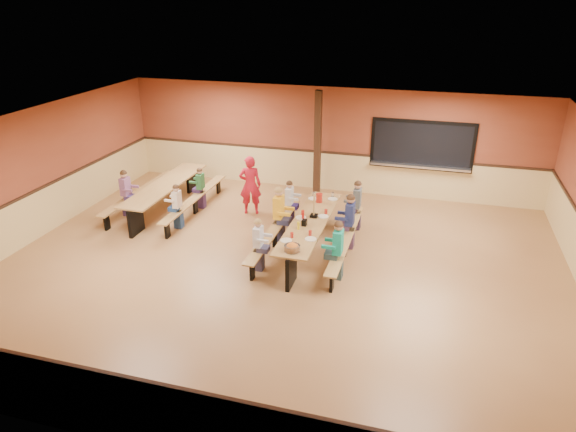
# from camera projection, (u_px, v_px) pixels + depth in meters

# --- Properties ---
(ground) EXTENTS (12.00, 12.00, 0.00)m
(ground) POSITION_uv_depth(u_px,v_px,m) (279.00, 268.00, 10.93)
(ground) COLOR brown
(ground) RESTS_ON ground
(room_envelope) EXTENTS (12.04, 10.04, 3.02)m
(room_envelope) POSITION_uv_depth(u_px,v_px,m) (279.00, 239.00, 10.65)
(room_envelope) COLOR brown
(room_envelope) RESTS_ON ground
(kitchen_pass_through) EXTENTS (2.78, 0.28, 1.38)m
(kitchen_pass_through) POSITION_uv_depth(u_px,v_px,m) (422.00, 147.00, 14.05)
(kitchen_pass_through) COLOR black
(kitchen_pass_through) RESTS_ON ground
(structural_post) EXTENTS (0.18, 0.18, 3.00)m
(structural_post) POSITION_uv_depth(u_px,v_px,m) (318.00, 145.00, 14.25)
(structural_post) COLOR black
(structural_post) RESTS_ON ground
(cafeteria_table_main) EXTENTS (1.91, 3.70, 0.74)m
(cafeteria_table_main) POSITION_uv_depth(u_px,v_px,m) (310.00, 229.00, 11.48)
(cafeteria_table_main) COLOR olive
(cafeteria_table_main) RESTS_ON ground
(cafeteria_table_second) EXTENTS (1.91, 3.70, 0.74)m
(cafeteria_table_second) POSITION_uv_depth(u_px,v_px,m) (166.00, 191.00, 13.66)
(cafeteria_table_second) COLOR olive
(cafeteria_table_second) RESTS_ON ground
(seated_child_white_left) EXTENTS (0.34, 0.28, 1.15)m
(seated_child_white_left) POSITION_uv_depth(u_px,v_px,m) (258.00, 245.00, 10.66)
(seated_child_white_left) COLOR silver
(seated_child_white_left) RESTS_ON ground
(seated_adult_yellow) EXTENTS (0.42, 0.34, 1.31)m
(seated_adult_yellow) POSITION_uv_depth(u_px,v_px,m) (279.00, 214.00, 11.92)
(seated_adult_yellow) COLOR yellow
(seated_adult_yellow) RESTS_ON ground
(seated_child_grey_left) EXTENTS (0.34, 0.28, 1.15)m
(seated_child_grey_left) POSITION_uv_depth(u_px,v_px,m) (289.00, 203.00, 12.76)
(seated_child_grey_left) COLOR silver
(seated_child_grey_left) RESTS_ON ground
(seated_child_teal_right) EXTENTS (0.39, 0.32, 1.25)m
(seated_child_teal_right) POSITION_uv_depth(u_px,v_px,m) (338.00, 250.00, 10.33)
(seated_child_teal_right) COLOR #138D73
(seated_child_teal_right) RESTS_ON ground
(seated_child_navy_right) EXTENTS (0.40, 0.33, 1.28)m
(seated_child_navy_right) POSITION_uv_depth(u_px,v_px,m) (350.00, 222.00, 11.59)
(seated_child_navy_right) COLOR #1C234E
(seated_child_navy_right) RESTS_ON ground
(seated_child_char_right) EXTENTS (0.38, 0.31, 1.23)m
(seated_child_char_right) POSITION_uv_depth(u_px,v_px,m) (357.00, 205.00, 12.53)
(seated_child_char_right) COLOR #484F53
(seated_child_char_right) RESTS_ON ground
(seated_child_purple_sec) EXTENTS (0.37, 0.30, 1.21)m
(seated_child_purple_sec) POSITION_uv_depth(u_px,v_px,m) (126.00, 193.00, 13.31)
(seated_child_purple_sec) COLOR #7D4D73
(seated_child_purple_sec) RESTS_ON ground
(seated_child_green_sec) EXTENTS (0.32, 0.27, 1.12)m
(seated_child_green_sec) POSITION_uv_depth(u_px,v_px,m) (201.00, 188.00, 13.78)
(seated_child_green_sec) COLOR #296536
(seated_child_green_sec) RESTS_ON ground
(seated_child_tan_sec) EXTENTS (0.33, 0.27, 1.12)m
(seated_child_tan_sec) POSITION_uv_depth(u_px,v_px,m) (177.00, 207.00, 12.59)
(seated_child_tan_sec) COLOR beige
(seated_child_tan_sec) RESTS_ON ground
(standing_woman) EXTENTS (0.66, 0.53, 1.57)m
(standing_woman) POSITION_uv_depth(u_px,v_px,m) (250.00, 185.00, 13.35)
(standing_woman) COLOR red
(standing_woman) RESTS_ON ground
(punch_pitcher) EXTENTS (0.16, 0.16, 0.22)m
(punch_pitcher) POSITION_uv_depth(u_px,v_px,m) (319.00, 198.00, 12.35)
(punch_pitcher) COLOR #AC2216
(punch_pitcher) RESTS_ON cafeteria_table_main
(chip_bowl) EXTENTS (0.32, 0.32, 0.15)m
(chip_bowl) POSITION_uv_depth(u_px,v_px,m) (292.00, 247.00, 10.04)
(chip_bowl) COLOR orange
(chip_bowl) RESTS_ON cafeteria_table_main
(napkin_dispenser) EXTENTS (0.10, 0.14, 0.13)m
(napkin_dispenser) POSITION_uv_depth(u_px,v_px,m) (304.00, 223.00, 11.14)
(napkin_dispenser) COLOR black
(napkin_dispenser) RESTS_ON cafeteria_table_main
(condiment_mustard) EXTENTS (0.06, 0.06, 0.17)m
(condiment_mustard) POSITION_uv_depth(u_px,v_px,m) (298.00, 226.00, 10.96)
(condiment_mustard) COLOR yellow
(condiment_mustard) RESTS_ON cafeteria_table_main
(condiment_ketchup) EXTENTS (0.06, 0.06, 0.17)m
(condiment_ketchup) POSITION_uv_depth(u_px,v_px,m) (303.00, 216.00, 11.44)
(condiment_ketchup) COLOR #B2140F
(condiment_ketchup) RESTS_ON cafeteria_table_main
(table_paddle) EXTENTS (0.16, 0.16, 0.56)m
(table_paddle) POSITION_uv_depth(u_px,v_px,m) (314.00, 211.00, 11.53)
(table_paddle) COLOR black
(table_paddle) RESTS_ON cafeteria_table_main
(place_settings) EXTENTS (0.65, 3.30, 0.11)m
(place_settings) POSITION_uv_depth(u_px,v_px,m) (310.00, 218.00, 11.37)
(place_settings) COLOR beige
(place_settings) RESTS_ON cafeteria_table_main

